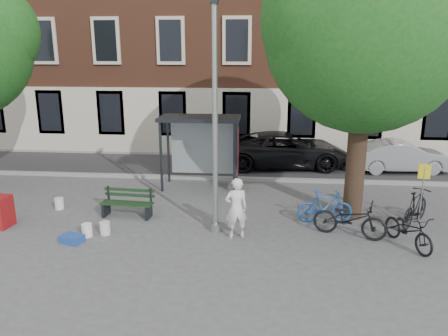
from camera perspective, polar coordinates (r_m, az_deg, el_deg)
ground at (r=12.32m, az=-1.10°, el=-8.27°), size 90.00×90.00×0.00m
road at (r=18.92m, az=1.21°, el=0.18°), size 40.00×4.00×0.01m
curb_near at (r=16.99m, az=0.74°, el=-1.38°), size 40.00×0.25×0.12m
curb_far at (r=20.84m, az=1.60°, el=1.74°), size 40.00×0.25×0.12m
building_row at (r=24.36m, az=2.37°, el=20.11°), size 30.00×8.00×14.00m
lamppost at (r=11.50m, az=-1.18°, el=4.55°), size 0.28×0.35×6.11m
tree_right at (r=12.93m, az=18.38°, el=17.60°), size 5.76×5.60×8.20m
bus_shelter at (r=15.74m, az=-1.71°, el=4.24°), size 2.85×1.45×2.62m
painter at (r=11.65m, az=1.61°, el=-5.26°), size 0.70×0.56×1.67m
bench at (r=13.59m, az=-12.47°, el=-4.66°), size 1.62×0.63×0.82m
bike_a at (r=12.29m, az=16.09°, el=-6.39°), size 2.06×1.29×1.02m
bike_b at (r=13.10m, az=13.05°, el=-4.95°), size 1.64×0.59×0.97m
bike_c at (r=12.21m, az=22.96°, el=-7.44°), size 1.25×1.84×0.91m
bike_d at (r=13.72m, az=23.76°, el=-4.75°), size 1.46×1.71×1.06m
car_dark at (r=19.01m, az=8.03°, el=2.40°), size 5.55×2.90×1.49m
car_silver at (r=19.48m, az=22.07°, el=1.42°), size 4.00×1.66×1.29m
blue_crate at (r=12.29m, az=-19.23°, el=-8.73°), size 0.65×0.55×0.20m
bucket_a at (r=12.51m, az=-17.46°, el=-7.76°), size 0.35×0.35×0.36m
bucket_b at (r=12.50m, az=-15.28°, el=-7.60°), size 0.35×0.35×0.36m
bucket_c at (r=14.87m, az=-20.72°, el=-4.36°), size 0.37×0.37×0.36m
notice_sign at (r=13.37m, az=24.57°, el=-1.70°), size 0.32×0.09×1.86m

